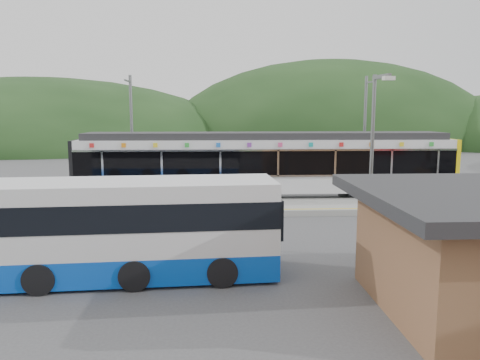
{
  "coord_description": "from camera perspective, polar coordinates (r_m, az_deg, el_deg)",
  "views": [
    {
      "loc": [
        -2.07,
        -19.47,
        4.79
      ],
      "look_at": [
        -0.98,
        1.0,
        1.86
      ],
      "focal_mm": 35.0,
      "sensor_mm": 36.0,
      "label": 1
    }
  ],
  "objects": [
    {
      "name": "train",
      "position": [
        25.77,
        3.16,
        2.05
      ],
      "size": [
        20.44,
        3.01,
        3.74
      ],
      "color": "black",
      "rests_on": "ground"
    },
    {
      "name": "platform",
      "position": [
        23.33,
        2.12,
        -3.34
      ],
      "size": [
        26.0,
        3.2,
        0.3
      ],
      "primitive_type": "cube",
      "color": "#9E9E99",
      "rests_on": "ground"
    },
    {
      "name": "bus",
      "position": [
        14.22,
        -17.4,
        -6.11
      ],
      "size": [
        10.64,
        3.09,
        2.87
      ],
      "rotation": [
        0.0,
        0.0,
        0.06
      ],
      "color": "blue",
      "rests_on": "ground"
    },
    {
      "name": "catenary_mast_west",
      "position": [
        28.49,
        -13.06,
        5.63
      ],
      "size": [
        0.18,
        1.8,
        7.0
      ],
      "color": "slate",
      "rests_on": "ground"
    },
    {
      "name": "lamp_post",
      "position": [
        15.73,
        15.93,
        3.45
      ],
      "size": [
        0.37,
        1.07,
        6.01
      ],
      "rotation": [
        0.0,
        0.0,
        0.13
      ],
      "color": "slate",
      "rests_on": "ground"
    },
    {
      "name": "ground",
      "position": [
        20.16,
        2.96,
        -5.62
      ],
      "size": [
        120.0,
        120.0,
        0.0
      ],
      "primitive_type": "plane",
      "color": "#4C4C4F",
      "rests_on": "ground"
    },
    {
      "name": "hills",
      "position": [
        26.54,
        15.17,
        -2.55
      ],
      "size": [
        146.0,
        149.0,
        26.0
      ],
      "color": "#1E3D19",
      "rests_on": "ground"
    },
    {
      "name": "yellow_line",
      "position": [
        22.03,
        2.42,
        -3.61
      ],
      "size": [
        26.0,
        0.1,
        0.01
      ],
      "primitive_type": "cube",
      "color": "yellow",
      "rests_on": "platform"
    },
    {
      "name": "catenary_mast_east",
      "position": [
        29.49,
        14.96,
        5.65
      ],
      "size": [
        0.18,
        1.8,
        7.0
      ],
      "color": "slate",
      "rests_on": "ground"
    }
  ]
}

